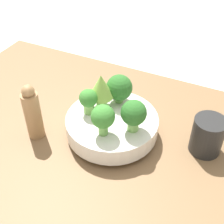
{
  "coord_description": "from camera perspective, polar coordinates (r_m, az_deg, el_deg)",
  "views": [
    {
      "loc": [
        0.28,
        -0.54,
        0.62
      ],
      "look_at": [
        0.02,
        0.01,
        0.11
      ],
      "focal_mm": 50.0,
      "sensor_mm": 36.0,
      "label": 1
    }
  ],
  "objects": [
    {
      "name": "broccoli_floret_front",
      "position": [
        0.73,
        -1.67,
        -1.03
      ],
      "size": [
        0.06,
        0.06,
        0.08
      ],
      "color": "#6BA34C",
      "rests_on": "bowl"
    },
    {
      "name": "cup",
      "position": [
        0.81,
        17.04,
        -4.14
      ],
      "size": [
        0.08,
        0.08,
        0.1
      ],
      "color": "black",
      "rests_on": "table"
    },
    {
      "name": "pepper_mill",
      "position": [
        0.82,
        -14.33,
        -0.13
      ],
      "size": [
        0.04,
        0.04,
        0.16
      ],
      "color": "#997047",
      "rests_on": "table"
    },
    {
      "name": "broccoli_floret_back",
      "position": [
        0.83,
        1.34,
        4.42
      ],
      "size": [
        0.07,
        0.07,
        0.08
      ],
      "color": "#609347",
      "rests_on": "bowl"
    },
    {
      "name": "broccoli_floret_left",
      "position": [
        0.8,
        -4.46,
        2.09
      ],
      "size": [
        0.05,
        0.05,
        0.07
      ],
      "color": "#7AB256",
      "rests_on": "bowl"
    },
    {
      "name": "ground_plane",
      "position": [
        0.87,
        -1.44,
        -5.41
      ],
      "size": [
        6.0,
        6.0,
        0.0
      ],
      "primitive_type": "plane",
      "color": "silver"
    },
    {
      "name": "table",
      "position": [
        0.86,
        -1.45,
        -4.7
      ],
      "size": [
        1.12,
        0.68,
        0.03
      ],
      "color": "brown",
      "rests_on": "ground_plane"
    },
    {
      "name": "romanesco_piece_far",
      "position": [
        0.8,
        -2.0,
        4.51
      ],
      "size": [
        0.07,
        0.07,
        0.1
      ],
      "color": "#7AB256",
      "rests_on": "bowl"
    },
    {
      "name": "broccoli_floret_right",
      "position": [
        0.74,
        3.98,
        -0.34
      ],
      "size": [
        0.06,
        0.06,
        0.09
      ],
      "color": "#7AB256",
      "rests_on": "bowl"
    },
    {
      "name": "bowl",
      "position": [
        0.82,
        0.0,
        -2.41
      ],
      "size": [
        0.24,
        0.24,
        0.06
      ],
      "color": "silver",
      "rests_on": "table"
    }
  ]
}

